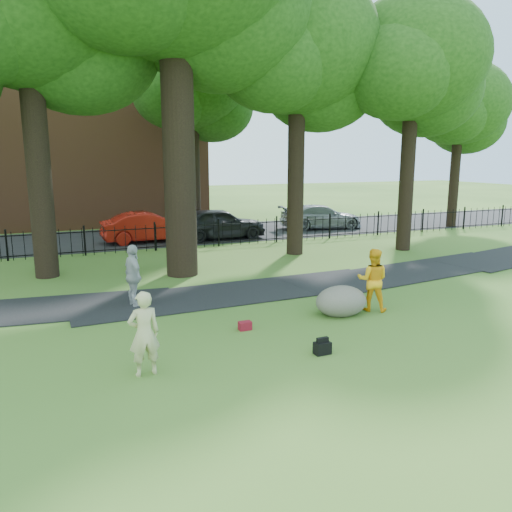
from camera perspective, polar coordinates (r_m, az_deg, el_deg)
name	(u,v)px	position (r m, az deg, el deg)	size (l,w,h in m)	color
ground	(256,339)	(11.76, -0.03, -9.51)	(120.00, 120.00, 0.00)	#345E21
footpath	(238,293)	(15.56, -2.04, -4.26)	(36.00, 2.60, 0.03)	black
street	(141,237)	(26.83, -13.03, 2.08)	(80.00, 7.00, 0.02)	black
iron_fence	(155,237)	(22.85, -11.46, 2.09)	(44.00, 0.04, 1.20)	black
brick_building	(49,126)	(34.23, -22.57, 13.55)	(18.00, 8.00, 12.00)	brown
tree_row	(181,43)	(19.56, -8.62, 22.93)	(26.82, 7.96, 12.42)	black
woman	(144,334)	(9.92, -12.67, -8.64)	(0.61, 0.40, 1.68)	#C7BE89
man	(373,280)	(14.02, 13.19, -2.67)	(0.84, 0.65, 1.73)	#FFAB15
pedestrian	(133,276)	(14.39, -13.83, -2.23)	(1.04, 0.43, 1.78)	#ABABAF
boulder	(341,299)	(13.61, 9.72, -4.89)	(1.44, 1.08, 0.84)	#645F53
backpack	(322,348)	(11.00, 7.59, -10.39)	(0.35, 0.22, 0.27)	black
red_bag	(245,326)	(12.34, -1.27, -7.97)	(0.31, 0.19, 0.21)	maroon
red_sedan	(149,227)	(25.21, -12.18, 3.26)	(1.58, 4.54, 1.50)	maroon
grey_car	(219,223)	(25.58, -4.28, 3.73)	(1.91, 4.74, 1.62)	black
silver_car	(321,217)	(29.46, 7.43, 4.46)	(1.96, 4.82, 1.40)	gray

